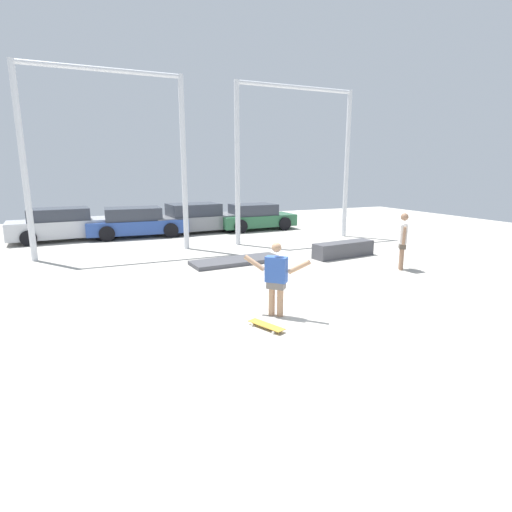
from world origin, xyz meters
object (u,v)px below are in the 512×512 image
object	(u,v)px
parked_car_silver	(63,225)
parked_car_blue	(136,222)
skateboarder	(276,276)
parked_car_green	(255,217)
bystander	(403,239)
grind_box	(343,249)
parked_car_grey	(196,219)
skateboard	(266,325)
manual_pad	(237,261)

from	to	relation	value
parked_car_silver	parked_car_blue	bearing A→B (deg)	-8.32
skateboarder	parked_car_blue	world-z (taller)	skateboarder
parked_car_green	bystander	bearing A→B (deg)	-87.15
grind_box	parked_car_blue	xyz separation A→B (m)	(-6.07, 7.43, 0.38)
parked_car_silver	parked_car_blue	world-z (taller)	parked_car_silver
skateboarder	parked_car_green	xyz separation A→B (m)	(4.54, 11.46, -0.22)
parked_car_blue	bystander	distance (m)	11.70
parked_car_grey	skateboarder	bearing A→B (deg)	-101.78
parked_car_grey	bystander	world-z (taller)	bystander
bystander	skateboarder	bearing A→B (deg)	-31.32
skateboarder	parked_car_silver	xyz separation A→B (m)	(-4.34, 11.91, -0.18)
grind_box	parked_car_green	distance (m)	7.25
skateboarder	parked_car_green	distance (m)	12.33
skateboarder	skateboard	world-z (taller)	skateboarder
skateboard	manual_pad	size ratio (longest dim) A/B	0.28
skateboard	parked_car_green	world-z (taller)	parked_car_green
parked_car_grey	parked_car_green	world-z (taller)	parked_car_grey
parked_car_grey	bystander	xyz separation A→B (m)	(3.74, -9.82, 0.29)
parked_car_grey	parked_car_silver	bearing A→B (deg)	174.86
grind_box	parked_car_silver	xyz separation A→B (m)	(-9.10, 7.68, 0.41)
skateboarder	parked_car_green	bearing A→B (deg)	113.17
parked_car_green	bystander	size ratio (longest dim) A/B	2.28
manual_pad	bystander	xyz separation A→B (m)	(4.31, -2.84, 0.90)
parked_car_blue	parked_car_green	distance (m)	5.84
parked_car_green	parked_car_blue	bearing A→B (deg)	176.41
parked_car_silver	bystander	xyz separation A→B (m)	(9.63, -9.91, 0.29)
parked_car_silver	parked_car_green	distance (m)	8.89
skateboard	manual_pad	world-z (taller)	manual_pad
skateboarder	parked_car_grey	size ratio (longest dim) A/B	0.35
parked_car_blue	bystander	world-z (taller)	bystander
manual_pad	parked_car_green	xyz separation A→B (m)	(3.56, 6.62, 0.56)
grind_box	parked_car_blue	world-z (taller)	parked_car_blue
skateboard	parked_car_silver	bearing A→B (deg)	175.33
parked_car_silver	skateboarder	bearing A→B (deg)	-73.57
parked_car_silver	parked_car_grey	size ratio (longest dim) A/B	1.01
skateboarder	parked_car_green	world-z (taller)	skateboarder
parked_car_green	bystander	xyz separation A→B (m)	(0.75, -9.47, 0.33)
parked_car_blue	parked_car_green	bearing A→B (deg)	0.65
grind_box	parked_car_blue	distance (m)	9.60
parked_car_silver	bystander	bearing A→B (deg)	-49.41
manual_pad	parked_car_blue	world-z (taller)	parked_car_blue
parked_car_grey	bystander	distance (m)	10.52
grind_box	manual_pad	distance (m)	3.84
parked_car_blue	parked_car_green	world-z (taller)	parked_car_blue
skateboard	grind_box	size ratio (longest dim) A/B	0.36
parked_car_grey	parked_car_blue	bearing A→B (deg)	179.01
skateboarder	skateboard	size ratio (longest dim) A/B	1.88
parked_car_silver	parked_car_grey	bearing A→B (deg)	-4.42
skateboarder	parked_car_grey	bearing A→B (deg)	127.30
grind_box	skateboard	bearing A→B (deg)	-137.68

